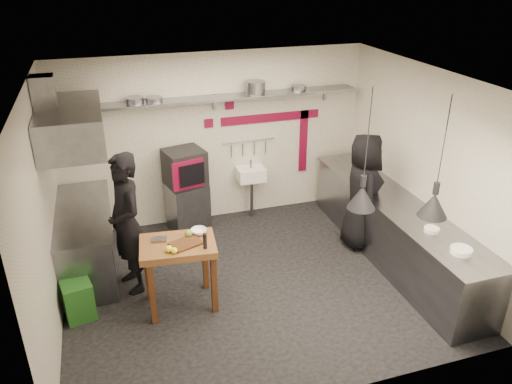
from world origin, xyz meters
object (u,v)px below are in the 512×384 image
object	(u,v)px
green_bin	(78,300)
prep_table	(180,274)
chef_right	(362,192)
oven_stand	(188,207)
combi_oven	(185,168)
chef_left	(127,224)

from	to	relation	value
green_bin	prep_table	world-z (taller)	prep_table
prep_table	chef_right	size ratio (longest dim) A/B	0.51
oven_stand	chef_right	distance (m)	2.79
green_bin	chef_right	size ratio (longest dim) A/B	0.28
combi_oven	prep_table	xyz separation A→B (m)	(-0.45, -1.95, -0.63)
combi_oven	prep_table	bearing A→B (deg)	-116.17
combi_oven	green_bin	bearing A→B (deg)	-146.36
chef_right	chef_left	bearing A→B (deg)	102.38
oven_stand	green_bin	size ratio (longest dim) A/B	1.60
combi_oven	chef_left	distance (m)	1.69
green_bin	chef_left	bearing A→B (deg)	33.29
prep_table	chef_left	size ratio (longest dim) A/B	0.48
combi_oven	oven_stand	bearing A→B (deg)	-75.47
chef_left	chef_right	world-z (taller)	chef_left
prep_table	chef_left	bearing A→B (deg)	139.24
oven_stand	green_bin	bearing A→B (deg)	-146.74
chef_left	chef_right	bearing A→B (deg)	74.84
chef_right	prep_table	bearing A→B (deg)	114.14
combi_oven	chef_left	xyz separation A→B (m)	(-1.00, -1.36, -0.12)
combi_oven	chef_left	bearing A→B (deg)	-139.72
green_bin	oven_stand	bearing A→B (deg)	46.48
oven_stand	combi_oven	world-z (taller)	combi_oven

